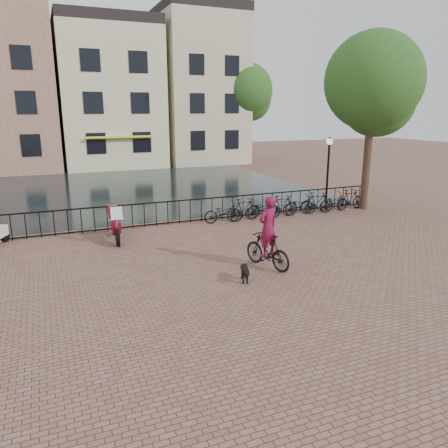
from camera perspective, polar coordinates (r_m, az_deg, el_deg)
name	(u,v)px	position (r m, az deg, el deg)	size (l,w,h in m)	color
ground	(267,294)	(11.79, 5.66, -9.13)	(100.00, 100.00, 0.00)	brown
canal_water	(136,188)	(27.67, -11.44, 4.61)	(20.00, 20.00, 0.00)	black
railing	(179,212)	(18.70, -5.87, 1.56)	(20.00, 0.05, 1.02)	black
canal_house_left	(3,87)	(39.56, -26.94, 15.66)	(7.50, 9.00, 12.80)	brown
canal_house_mid	(108,95)	(39.88, -14.91, 15.97)	(8.00, 9.50, 11.80)	#C0BB91
canal_house_right	(197,87)	(41.80, -3.56, 17.38)	(7.00, 9.00, 13.30)	tan
tree_near_right	(373,82)	(22.10, 18.94, 17.19)	(4.48, 4.48, 8.24)	black
tree_far_right	(246,90)	(40.33, 2.83, 17.06)	(4.76, 4.76, 8.76)	black
lamp_post	(328,161)	(21.20, 13.47, 7.95)	(0.30, 0.30, 3.45)	black
cyclist	(268,237)	(13.37, 5.74, -1.64)	(1.10, 2.00, 2.63)	black
dog	(245,272)	(12.48, 2.73, -6.34)	(0.51, 0.83, 0.53)	black
motorcycle	(115,221)	(16.68, -14.06, 0.40)	(0.63, 2.11, 1.49)	maroon
parked_bike_0	(224,213)	(18.75, -0.06, 1.51)	(0.60, 1.72, 0.90)	black
parked_bike_1	(244,210)	(19.11, 2.57, 1.90)	(0.47, 1.66, 1.00)	black
parked_bike_2	(263,209)	(19.53, 5.10, 1.99)	(0.60, 1.72, 0.90)	black
parked_bike_3	(282,206)	(19.97, 7.53, 2.35)	(0.47, 1.66, 1.00)	black
parked_bike_4	(299,205)	(20.46, 9.83, 2.42)	(0.60, 1.72, 0.90)	black
parked_bike_5	(317,203)	(20.97, 12.04, 2.75)	(0.47, 1.66, 1.00)	black
parked_bike_6	(334,202)	(21.52, 14.13, 2.80)	(0.60, 1.72, 0.90)	black
parked_bike_7	(350,200)	(22.09, 16.12, 3.09)	(0.47, 1.66, 1.00)	black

